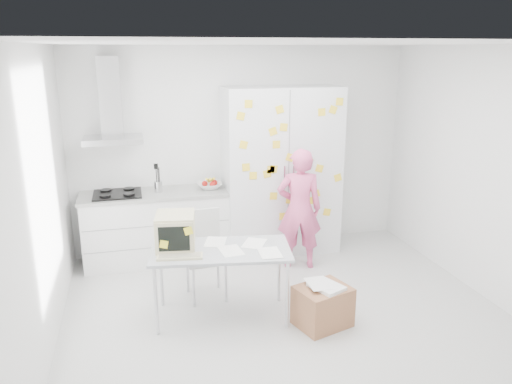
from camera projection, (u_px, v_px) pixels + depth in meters
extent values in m
cube|color=silver|center=(285.00, 313.00, 5.21)|extent=(4.50, 4.00, 0.02)
cube|color=white|center=(242.00, 150.00, 6.70)|extent=(4.50, 0.02, 2.70)
cube|color=white|center=(39.00, 205.00, 4.31)|extent=(0.02, 4.00, 2.70)
cube|color=white|center=(486.00, 174.00, 5.37)|extent=(0.02, 4.00, 2.70)
cube|color=white|center=(290.00, 43.00, 4.47)|extent=(4.50, 4.00, 0.02)
cube|color=white|center=(157.00, 228.00, 6.39)|extent=(1.80, 0.60, 0.88)
cube|color=gray|center=(157.00, 226.00, 6.07)|extent=(1.76, 0.01, 0.01)
cube|color=gray|center=(159.00, 247.00, 6.15)|extent=(1.76, 0.01, 0.01)
cube|color=#9E9E99|center=(155.00, 194.00, 6.26)|extent=(1.84, 0.63, 0.04)
cube|color=black|center=(117.00, 194.00, 6.15)|extent=(0.58, 0.50, 0.03)
cylinder|color=black|center=(105.00, 195.00, 6.00)|extent=(0.14, 0.14, 0.02)
cylinder|color=black|center=(129.00, 194.00, 6.06)|extent=(0.14, 0.14, 0.02)
cylinder|color=black|center=(106.00, 190.00, 6.22)|extent=(0.14, 0.14, 0.02)
cylinder|color=black|center=(129.00, 189.00, 6.29)|extent=(0.14, 0.14, 0.02)
cylinder|color=silver|center=(158.00, 187.00, 6.25)|extent=(0.10, 0.10, 0.14)
cylinder|color=black|center=(157.00, 179.00, 6.23)|extent=(0.01, 0.01, 0.30)
cylinder|color=black|center=(159.00, 179.00, 6.22)|extent=(0.01, 0.01, 0.30)
cylinder|color=black|center=(158.00, 179.00, 6.24)|extent=(0.01, 0.01, 0.30)
cube|color=black|center=(156.00, 166.00, 6.18)|extent=(0.05, 0.01, 0.07)
imported|color=white|center=(210.00, 186.00, 6.41)|extent=(0.31, 0.31, 0.08)
sphere|color=#B2140F|center=(205.00, 184.00, 6.41)|extent=(0.08, 0.08, 0.08)
sphere|color=#B2140F|center=(213.00, 185.00, 6.37)|extent=(0.08, 0.08, 0.08)
sphere|color=#B2140F|center=(214.00, 183.00, 6.46)|extent=(0.08, 0.08, 0.08)
cylinder|color=yellow|center=(208.00, 180.00, 6.41)|extent=(0.09, 0.17, 0.10)
cylinder|color=yellow|center=(210.00, 180.00, 6.41)|extent=(0.04, 0.17, 0.10)
cylinder|color=yellow|center=(212.00, 180.00, 6.42)|extent=(0.08, 0.17, 0.10)
cube|color=silver|center=(113.00, 140.00, 6.01)|extent=(0.70, 0.48, 0.07)
cube|color=silver|center=(110.00, 97.00, 5.99)|extent=(0.26, 0.24, 0.95)
cube|color=silver|center=(281.00, 171.00, 6.57)|extent=(1.50, 0.65, 2.20)
cube|color=slate|center=(289.00, 177.00, 6.27)|extent=(0.01, 0.01, 2.16)
cube|color=silver|center=(284.00, 178.00, 6.24)|extent=(0.02, 0.02, 0.30)
cube|color=silver|center=(293.00, 177.00, 6.27)|extent=(0.02, 0.02, 0.30)
cube|color=yellow|center=(322.00, 112.00, 6.14)|extent=(0.10, 0.00, 0.10)
cube|color=yellow|center=(333.00, 110.00, 6.17)|extent=(0.12, 0.00, 0.12)
cube|color=yellow|center=(338.00, 178.00, 6.44)|extent=(0.12, 0.00, 0.12)
cube|color=yellow|center=(271.00, 170.00, 6.18)|extent=(0.10, 0.00, 0.10)
cube|color=yellow|center=(290.00, 157.00, 6.20)|extent=(0.12, 0.00, 0.12)
cube|color=yellow|center=(316.00, 194.00, 6.42)|extent=(0.12, 0.00, 0.12)
cube|color=yellow|center=(273.00, 196.00, 6.28)|extent=(0.10, 0.00, 0.10)
cube|color=yellow|center=(280.00, 109.00, 6.00)|extent=(0.12, 0.00, 0.12)
cube|color=yellow|center=(295.00, 199.00, 6.37)|extent=(0.12, 0.00, 0.12)
cube|color=yellow|center=(319.00, 168.00, 6.34)|extent=(0.12, 0.00, 0.12)
cube|color=yellow|center=(310.00, 188.00, 6.38)|extent=(0.10, 0.00, 0.10)
cube|color=yellow|center=(273.00, 131.00, 6.05)|extent=(0.12, 0.00, 0.12)
cube|color=yellow|center=(253.00, 176.00, 6.14)|extent=(0.10, 0.00, 0.10)
cube|color=yellow|center=(246.00, 167.00, 6.09)|extent=(0.10, 0.00, 0.10)
cube|color=yellow|center=(241.00, 116.00, 5.91)|extent=(0.11, 0.00, 0.11)
cube|color=yellow|center=(283.00, 216.00, 6.39)|extent=(0.10, 0.00, 0.10)
cube|color=yellow|center=(274.00, 169.00, 6.19)|extent=(0.11, 0.00, 0.11)
cube|color=yellow|center=(327.00, 212.00, 6.53)|extent=(0.11, 0.00, 0.11)
cube|color=yellow|center=(340.00, 102.00, 6.16)|extent=(0.10, 0.00, 0.10)
cube|color=yellow|center=(276.00, 144.00, 6.11)|extent=(0.10, 0.00, 0.10)
cube|color=yellow|center=(267.00, 174.00, 6.18)|extent=(0.11, 0.00, 0.11)
cube|color=yellow|center=(301.00, 220.00, 6.47)|extent=(0.10, 0.00, 0.10)
cube|color=yellow|center=(249.00, 104.00, 5.89)|extent=(0.10, 0.00, 0.10)
cube|color=yellow|center=(243.00, 145.00, 6.01)|extent=(0.12, 0.00, 0.12)
cube|color=yellow|center=(311.00, 201.00, 6.43)|extent=(0.11, 0.00, 0.11)
cube|color=yellow|center=(284.00, 127.00, 6.07)|extent=(0.11, 0.00, 0.11)
cube|color=yellow|center=(309.00, 162.00, 6.28)|extent=(0.11, 0.00, 0.11)
cube|color=yellow|center=(290.00, 200.00, 6.35)|extent=(0.11, 0.00, 0.11)
imported|color=#E7598F|center=(299.00, 209.00, 6.13)|extent=(0.62, 0.48, 1.52)
cube|color=#B0B5BC|center=(221.00, 250.00, 4.94)|extent=(1.46, 0.89, 0.03)
cylinder|color=silver|center=(156.00, 301.00, 4.72)|extent=(0.04, 0.04, 0.71)
cylinder|color=silver|center=(287.00, 295.00, 4.83)|extent=(0.04, 0.04, 0.71)
cylinder|color=silver|center=(161.00, 275.00, 5.26)|extent=(0.04, 0.04, 0.71)
cylinder|color=silver|center=(279.00, 270.00, 5.37)|extent=(0.04, 0.04, 0.71)
cube|color=beige|center=(175.00, 231.00, 4.92)|extent=(0.43, 0.45, 0.35)
cube|color=beige|center=(174.00, 239.00, 4.73)|extent=(0.35, 0.07, 0.31)
cube|color=black|center=(174.00, 239.00, 4.72)|extent=(0.29, 0.05, 0.25)
cube|color=yellow|center=(164.00, 244.00, 4.72)|extent=(0.09, 0.02, 0.09)
cube|color=yellow|center=(188.00, 231.00, 4.70)|extent=(0.09, 0.02, 0.09)
cube|color=beige|center=(180.00, 257.00, 4.73)|extent=(0.45, 0.21, 0.02)
cube|color=#9C977D|center=(180.00, 255.00, 4.73)|extent=(0.40, 0.17, 0.01)
cube|color=white|center=(231.00, 251.00, 4.90)|extent=(0.23, 0.31, 0.00)
cube|color=white|center=(254.00, 243.00, 5.08)|extent=(0.32, 0.36, 0.00)
cube|color=white|center=(270.00, 253.00, 4.84)|extent=(0.22, 0.30, 0.00)
cube|color=white|center=(215.00, 242.00, 5.12)|extent=(0.28, 0.34, 0.00)
cube|color=silver|center=(206.00, 258.00, 5.41)|extent=(0.46, 0.46, 0.04)
cube|color=silver|center=(201.00, 230.00, 5.52)|extent=(0.42, 0.06, 0.48)
cylinder|color=silver|center=(194.00, 288.00, 5.27)|extent=(0.03, 0.03, 0.44)
cylinder|color=silver|center=(226.00, 283.00, 5.37)|extent=(0.03, 0.03, 0.44)
cylinder|color=silver|center=(188.00, 274.00, 5.59)|extent=(0.03, 0.03, 0.44)
cylinder|color=silver|center=(218.00, 270.00, 5.69)|extent=(0.03, 0.03, 0.44)
cube|color=#9F6844|center=(323.00, 306.00, 4.93)|extent=(0.60, 0.54, 0.40)
cube|color=white|center=(326.00, 286.00, 4.86)|extent=(0.35, 0.39, 0.04)
cube|color=white|center=(318.00, 283.00, 4.88)|extent=(0.21, 0.30, 0.00)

